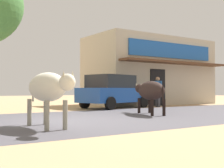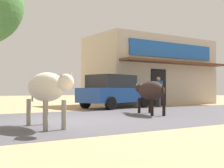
# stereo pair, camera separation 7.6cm
# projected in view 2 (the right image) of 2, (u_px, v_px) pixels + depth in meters

# --- Properties ---
(ground) EXTENTS (80.00, 80.00, 0.00)m
(ground) POSITION_uv_depth(u_px,v_px,m) (60.00, 120.00, 9.14)
(ground) COLOR tan
(asphalt_road) EXTENTS (72.00, 6.74, 0.00)m
(asphalt_road) POSITION_uv_depth(u_px,v_px,m) (60.00, 120.00, 9.14)
(asphalt_road) COLOR #524F56
(asphalt_road) RESTS_ON ground
(storefront_right_club) EXTENTS (8.08, 4.91, 4.17)m
(storefront_right_club) POSITION_uv_depth(u_px,v_px,m) (151.00, 72.00, 19.95)
(storefront_right_club) COLOR #BDB29D
(storefront_right_club) RESTS_ON ground
(parked_hatchback_car) EXTENTS (4.12, 2.57, 1.64)m
(parked_hatchback_car) POSITION_uv_depth(u_px,v_px,m) (114.00, 91.00, 15.28)
(parked_hatchback_car) COLOR #19469A
(parked_hatchback_car) RESTS_ON ground
(cow_near_brown) EXTENTS (0.67, 2.55, 1.32)m
(cow_near_brown) POSITION_uv_depth(u_px,v_px,m) (46.00, 88.00, 7.32)
(cow_near_brown) COLOR silver
(cow_near_brown) RESTS_ON ground
(cow_far_dark) EXTENTS (1.33, 2.66, 1.23)m
(cow_far_dark) POSITION_uv_depth(u_px,v_px,m) (150.00, 91.00, 11.36)
(cow_far_dark) COLOR #2E201D
(cow_far_dark) RESTS_ON ground
(pedestrian_by_shop) EXTENTS (0.46, 0.61, 1.61)m
(pedestrian_by_shop) POSITION_uv_depth(u_px,v_px,m) (158.00, 89.00, 16.44)
(pedestrian_by_shop) COLOR #3F3F47
(pedestrian_by_shop) RESTS_ON ground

